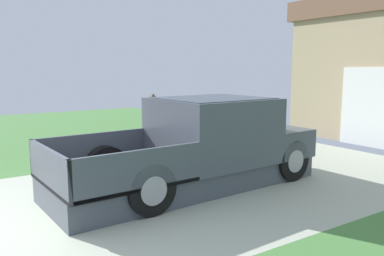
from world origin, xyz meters
TOP-DOWN VIEW (x-y plane):
  - pickup_truck at (-0.12, 3.82)m, footprint 2.19×5.13m
  - person_with_hat at (-1.73, 3.56)m, footprint 0.45×0.42m
  - handbag at (-1.83, 3.36)m, footprint 0.29×0.16m

SIDE VIEW (x-z plane):
  - handbag at x=-1.83m, z-range -0.07..0.32m
  - pickup_truck at x=-0.12m, z-range -0.08..1.55m
  - person_with_hat at x=-1.73m, z-range 0.13..1.78m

